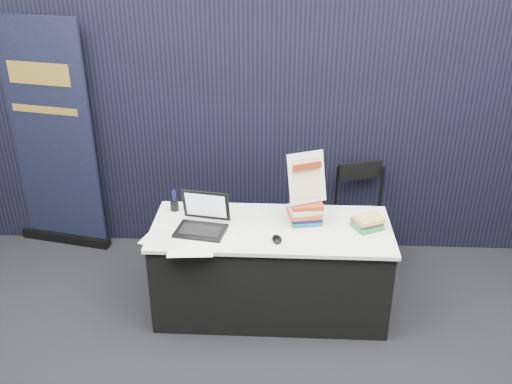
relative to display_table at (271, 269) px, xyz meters
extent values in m
plane|color=black|center=(0.00, -0.55, -0.38)|extent=(8.00, 8.00, 0.00)
cube|color=#A7A59E|center=(0.00, 3.45, 1.37)|extent=(8.00, 0.02, 3.50)
cube|color=black|center=(0.00, 1.05, 0.82)|extent=(6.00, 0.08, 2.40)
cube|color=black|center=(0.00, 0.00, -0.02)|extent=(1.76, 0.71, 0.72)
cube|color=silver|center=(0.00, 0.00, 0.36)|extent=(1.80, 0.75, 0.03)
cube|color=black|center=(-0.52, -0.10, 0.38)|extent=(0.40, 0.31, 0.02)
cube|color=black|center=(-0.52, 0.02, 0.52)|extent=(0.37, 0.12, 0.25)
cube|color=silver|center=(-0.52, 0.01, 0.52)|extent=(0.31, 0.09, 0.20)
ellipsoid|color=black|center=(0.05, -0.20, 0.39)|extent=(0.09, 0.13, 0.04)
cube|color=silver|center=(-0.75, -0.22, 0.38)|extent=(0.39, 0.33, 0.00)
cube|color=white|center=(-0.56, -0.34, 0.38)|extent=(0.33, 0.25, 0.00)
cube|color=white|center=(-0.43, -0.23, 0.38)|extent=(0.37, 0.29, 0.00)
cylinder|color=black|center=(-0.77, 0.23, 0.42)|extent=(0.07, 0.07, 0.09)
cube|color=#1C606A|center=(0.25, 0.09, 0.39)|extent=(0.28, 0.24, 0.03)
cube|color=#131656|center=(0.25, 0.09, 0.42)|extent=(0.28, 0.24, 0.03)
cube|color=#BE431A|center=(0.25, 0.09, 0.46)|extent=(0.28, 0.24, 0.03)
cube|color=beige|center=(0.25, 0.09, 0.49)|extent=(0.28, 0.24, 0.03)
cube|color=#9C3119|center=(0.25, 0.09, 0.52)|extent=(0.28, 0.24, 0.03)
cube|color=#22803D|center=(0.72, 0.03, 0.39)|extent=(0.26, 0.23, 0.03)
cube|color=#504E54|center=(0.72, 0.03, 0.42)|extent=(0.26, 0.23, 0.03)
cube|color=#D4B155|center=(0.72, 0.03, 0.45)|extent=(0.26, 0.23, 0.03)
cube|color=black|center=(0.25, 0.08, 0.55)|extent=(0.18, 0.09, 0.01)
cylinder|color=black|center=(0.18, 0.16, 0.66)|extent=(0.05, 0.09, 0.28)
cylinder|color=black|center=(0.33, 0.16, 0.66)|extent=(0.05, 0.09, 0.28)
cube|color=white|center=(0.25, 0.12, 0.73)|extent=(0.31, 0.22, 0.37)
cube|color=#EBE592|center=(0.25, 0.12, 0.73)|extent=(0.24, 0.17, 0.30)
cube|color=maroon|center=(0.25, 0.11, 0.83)|extent=(0.22, 0.11, 0.05)
cube|color=black|center=(-2.00, 0.93, -0.33)|extent=(0.90, 0.28, 0.08)
cube|color=black|center=(-2.00, 0.95, 0.68)|extent=(0.84, 0.21, 2.12)
cube|color=gold|center=(-2.00, 0.93, 1.27)|extent=(0.57, 0.13, 0.19)
cube|color=gold|center=(-2.00, 0.93, 0.95)|extent=(0.62, 0.14, 0.06)
cylinder|color=black|center=(0.56, 0.48, -0.15)|extent=(0.02, 0.02, 0.44)
cylinder|color=black|center=(0.95, 0.48, -0.15)|extent=(0.02, 0.02, 0.44)
cylinder|color=black|center=(0.56, 0.87, -0.15)|extent=(0.02, 0.02, 0.44)
cylinder|color=black|center=(0.95, 0.87, -0.15)|extent=(0.02, 0.02, 0.44)
cube|color=black|center=(0.76, 0.68, 0.09)|extent=(0.52, 0.52, 0.04)
cube|color=black|center=(0.76, 0.87, 0.46)|extent=(0.39, 0.14, 0.16)
camera|label=1|loc=(0.07, -3.71, 2.51)|focal=40.00mm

